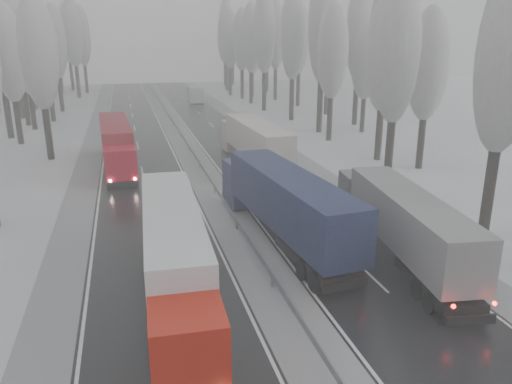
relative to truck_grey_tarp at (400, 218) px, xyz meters
name	(u,v)px	position (x,y,z in m)	size (l,w,h in m)	color
carriageway_right	(271,182)	(-2.63, 16.17, -2.26)	(7.50, 200.00, 0.03)	black
carriageway_left	(146,191)	(-13.13, 16.17, -2.26)	(7.50, 200.00, 0.03)	black
median_slush	(210,186)	(-7.88, 16.17, -2.25)	(3.00, 200.00, 0.04)	#919398
shoulder_right	(325,178)	(2.32, 16.17, -2.25)	(2.40, 200.00, 0.04)	#919398
shoulder_left	(81,196)	(-18.08, 16.17, -2.25)	(2.40, 200.00, 0.04)	#919398
median_guardrail	(210,180)	(-7.88, 16.16, -1.67)	(0.12, 200.00, 0.76)	slate
tree_16	(508,58)	(7.16, 1.84, 8.40)	(3.60, 3.60, 16.53)	black
tree_18	(397,52)	(6.63, 13.21, 8.43)	(3.60, 3.60, 16.58)	black
tree_19	(429,65)	(12.14, 17.21, 7.15)	(3.60, 3.60, 14.57)	black
tree_20	(385,55)	(10.02, 21.34, 7.87)	(3.60, 3.60, 15.71)	black
tree_21	(386,35)	(12.24, 25.34, 9.73)	(3.60, 3.60, 18.62)	black
tree_22	(333,51)	(9.14, 31.77, 7.97)	(3.60, 3.60, 15.86)	black
tree_23	(366,62)	(15.43, 35.77, 6.50)	(3.60, 3.60, 13.55)	black
tree_24	(323,25)	(10.02, 37.19, 10.92)	(3.60, 3.60, 20.49)	black
tree_25	(360,31)	(16.93, 41.19, 10.25)	(3.60, 3.60, 19.44)	black
tree_26	(293,35)	(9.68, 47.44, 9.83)	(3.60, 3.60, 18.78)	black
tree_27	(329,40)	(16.84, 51.44, 9.09)	(3.60, 3.60, 17.62)	black
tree_28	(264,32)	(8.46, 58.13, 10.37)	(3.60, 3.60, 19.62)	black
tree_29	(299,38)	(15.83, 62.13, 9.40)	(3.60, 3.60, 18.11)	black
tree_30	(251,39)	(8.68, 67.88, 9.25)	(3.60, 3.60, 17.86)	black
tree_31	(276,36)	(14.60, 71.88, 9.70)	(3.60, 3.60, 18.58)	black
tree_32	(242,40)	(8.75, 75.39, 8.91)	(3.60, 3.60, 17.33)	black
tree_33	(252,50)	(11.89, 79.39, 6.99)	(3.60, 3.60, 14.33)	black
tree_34	(230,39)	(7.85, 82.49, 9.10)	(3.60, 3.60, 17.63)	black
tree_35	(267,37)	(17.06, 86.49, 9.49)	(3.60, 3.60, 18.25)	black
tree_36	(226,31)	(9.16, 92.33, 10.75)	(3.60, 3.60, 20.23)	black
tree_37	(252,43)	(16.14, 96.33, 8.29)	(3.60, 3.60, 16.37)	black
tree_38	(225,38)	(10.85, 102.90, 9.32)	(3.60, 3.60, 17.97)	black
tree_39	(232,43)	(13.67, 106.90, 8.18)	(3.60, 3.60, 16.19)	black
tree_62	(38,53)	(-21.82, 29.90, 8.08)	(3.60, 3.60, 16.04)	black
tree_64	(9,55)	(-26.14, 38.89, 7.69)	(3.60, 3.60, 15.42)	black
tree_66	(25,53)	(-26.04, 48.52, 7.57)	(3.60, 3.60, 15.23)	black
tree_67	(18,43)	(-27.42, 52.52, 8.76)	(3.60, 3.60, 17.09)	black
tree_68	(45,45)	(-24.46, 55.28, 8.47)	(3.60, 3.60, 16.65)	black
tree_69	(11,32)	(-29.30, 59.28, 10.19)	(3.60, 3.60, 19.35)	black
tree_70	(55,42)	(-24.21, 65.36, 8.76)	(3.60, 3.60, 17.09)	black
tree_71	(26,32)	(-28.97, 69.36, 10.35)	(3.60, 3.60, 19.61)	black
tree_72	(46,49)	(-26.81, 74.71, 7.49)	(3.60, 3.60, 15.11)	black
tree_73	(31,41)	(-29.70, 78.71, 8.84)	(3.60, 3.60, 17.22)	black
tree_74	(73,32)	(-22.95, 85.50, 10.40)	(3.60, 3.60, 19.68)	black
tree_75	(27,36)	(-32.08, 89.50, 9.72)	(3.60, 3.60, 18.60)	black
tree_76	(82,36)	(-21.93, 94.89, 9.68)	(3.60, 3.60, 18.55)	black
tree_77	(58,49)	(-27.54, 98.89, 6.99)	(3.60, 3.60, 14.32)	black
tree_78	(67,33)	(-25.44, 101.48, 10.32)	(3.60, 3.60, 19.55)	black
tree_79	(57,41)	(-28.21, 105.48, 8.74)	(3.60, 3.60, 17.07)	black
truck_grey_tarp	(400,218)	(0.00, 0.00, 0.00)	(4.26, 15.30, 3.89)	#56575C
truck_blue_box	(282,199)	(-5.57, 4.05, 0.26)	(4.28, 17.03, 4.33)	#1C2348
truck_cream_box	(254,140)	(-2.63, 22.14, 0.20)	(3.26, 16.62, 4.24)	#A49D91
box_truck_distant	(195,94)	(-1.07, 72.55, -0.75)	(2.93, 8.13, 2.98)	#B9BAC0
truck_red_white	(174,251)	(-12.57, -1.65, 0.15)	(3.13, 16.25, 4.15)	#AA1709
truck_red_red	(116,142)	(-15.26, 25.02, 0.15)	(3.36, 16.25, 4.14)	#B20A1A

